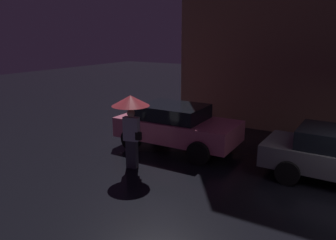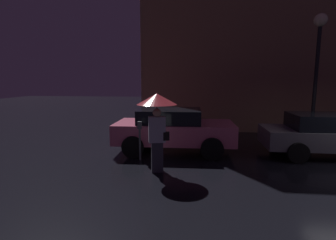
{
  "view_description": "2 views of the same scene",
  "coord_description": "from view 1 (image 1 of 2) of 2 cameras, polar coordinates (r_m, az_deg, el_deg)",
  "views": [
    {
      "loc": [
        -0.35,
        -7.54,
        3.65
      ],
      "look_at": [
        -5.06,
        0.16,
        1.3
      ],
      "focal_mm": 35.0,
      "sensor_mm": 36.0,
      "label": 1
    },
    {
      "loc": [
        -4.72,
        -7.29,
        2.42
      ],
      "look_at": [
        -5.54,
        0.21,
        1.26
      ],
      "focal_mm": 28.0,
      "sensor_mm": 36.0,
      "label": 2
    }
  ],
  "objects": [
    {
      "name": "parked_car_pink",
      "position": [
        10.71,
        1.52,
        -0.97
      ],
      "size": [
        3.98,
        2.04,
        1.45
      ],
      "rotation": [
        0.0,
        0.0,
        0.02
      ],
      "color": "#DB6684",
      "rests_on": "ground"
    },
    {
      "name": "pedestrian_with_umbrella",
      "position": [
        8.95,
        -6.48,
        1.5
      ],
      "size": [
        1.04,
        1.04,
        2.08
      ],
      "rotation": [
        0.0,
        0.0,
        3.38
      ],
      "color": "#383842",
      "rests_on": "ground"
    },
    {
      "name": "parking_meter",
      "position": [
        10.3,
        -6.06,
        -1.88
      ],
      "size": [
        0.12,
        0.1,
        1.19
      ],
      "color": "#4C5154",
      "rests_on": "ground"
    }
  ]
}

